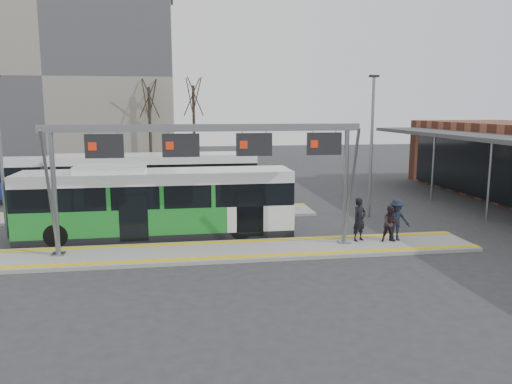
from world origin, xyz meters
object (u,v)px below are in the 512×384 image
at_px(passenger_c, 397,220).
at_px(hero_bus, 157,204).
at_px(passenger_b, 391,224).
at_px(gantry, 210,150).
at_px(passenger_a, 359,219).

bearing_deg(passenger_c, hero_bus, 164.14).
xyz_separation_m(hero_bus, passenger_b, (10.21, -3.13, -0.62)).
xyz_separation_m(hero_bus, passenger_c, (10.54, -2.96, -0.48)).
relative_size(gantry, hero_bus, 1.04).
relative_size(gantry, passenger_c, 6.92).
distance_m(gantry, passenger_b, 8.59).
distance_m(gantry, passenger_a, 7.34).
distance_m(passenger_a, passenger_b, 1.37).
bearing_deg(passenger_b, passenger_c, 28.95).
xyz_separation_m(gantry, hero_bus, (-2.29, 2.99, -2.73)).
height_order(hero_bus, passenger_a, hero_bus).
xyz_separation_m(hero_bus, passenger_a, (8.90, -2.74, -0.46)).
xyz_separation_m(passenger_a, passenger_c, (1.64, -0.22, -0.02)).
height_order(hero_bus, passenger_b, hero_bus).
bearing_deg(gantry, passenger_a, 2.20).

